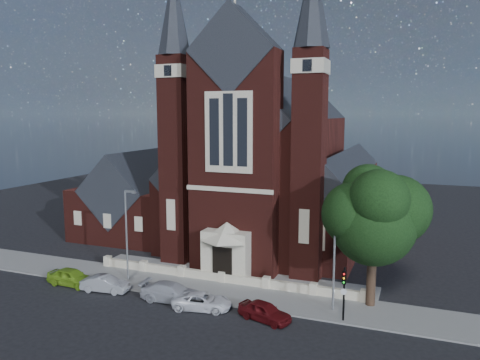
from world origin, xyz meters
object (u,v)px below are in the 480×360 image
Objects in this scene: street_tree at (375,218)px; car_lime_van at (71,277)px; street_lamp_left at (127,230)px; church at (278,169)px; parish_hall at (138,202)px; street_lamp_right at (336,252)px; car_silver_b at (172,292)px; car_dark_red at (265,311)px; car_silver_a at (105,284)px; car_white_suv at (202,301)px; traffic_signal at (344,287)px.

street_tree is 25.61m from car_lime_van.
street_tree is at bearing 4.76° from street_lamp_left.
church is 2.86× the size of parish_hall.
street_lamp_right is 1.61× the size of car_silver_b.
parish_hall is 17.53m from car_lime_van.
parish_hall is at bearing 68.62° from car_dark_red.
street_tree reaches higher than car_silver_b.
car_silver_a is 9.01m from car_white_suv.
church reaches higher than car_dark_red.
street_tree is at bearing 64.05° from traffic_signal.
church is 24.49m from car_silver_a.
car_dark_red is (21.75, -17.29, -3.33)m from parish_hall.
parish_hall is 16.18m from street_lamp_left.
street_tree is 22.24m from car_silver_a.
church is 21.38m from street_tree.
car_lime_van is 3.61m from car_silver_a.
traffic_signal is (11.00, -20.52, -5.60)m from church.
church is 23.37m from car_white_suv.
parish_hall is 2.74× the size of car_white_suv.
street_lamp_left reaches higher than car_white_suv.
traffic_signal is (27.00, -15.57, -1.43)m from parish_hall.
street_lamp_right reaches higher than car_dark_red.
church reaches higher than street_lamp_left.
street_lamp_right reaches higher than traffic_signal.
street_lamp_right is at bearing -81.21° from car_lime_van.
car_dark_red is at bearing -142.80° from street_lamp_right.
street_lamp_right is at bearing 120.01° from traffic_signal.
car_silver_b is 2.93m from car_white_suv.
car_white_suv is at bearing -90.25° from car_lime_van.
car_dark_red is at bearing -38.49° from parish_hall.
car_white_suv is at bearing -99.35° from car_silver_a.
parish_hall is at bearing 150.02° from traffic_signal.
street_lamp_left is 1.61× the size of car_silver_b.
car_silver_b reaches higher than car_silver_a.
street_tree reaches higher than street_lamp_left.
parish_hall is 3.05× the size of car_dark_red.
car_silver_a is 0.80× the size of car_silver_b.
street_lamp_left reaches higher than car_silver_b.
parish_hall reaches higher than traffic_signal.
traffic_signal is (0.91, -1.57, -2.02)m from street_lamp_right.
car_white_suv is (-9.33, -3.15, -3.98)m from street_lamp_right.
traffic_signal is 13.29m from car_silver_b.
traffic_signal is at bearing -88.74° from car_silver_b.
church is at bearing -26.94° from car_lime_van.
parish_hall is 3.05× the size of car_silver_a.
street_tree is at bearing -53.83° from church.
car_lime_van is 1.09× the size of car_dark_red.
street_tree is at bearing -36.74° from car_dark_red.
street_lamp_left reaches higher than car_dark_red.
street_lamp_left is at bearing -112.66° from church.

